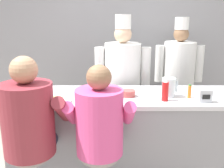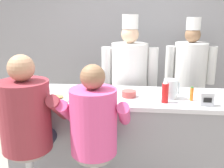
{
  "view_description": "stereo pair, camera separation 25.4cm",
  "coord_description": "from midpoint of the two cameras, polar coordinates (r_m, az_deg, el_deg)",
  "views": [
    {
      "loc": [
        -0.19,
        -2.15,
        1.75
      ],
      "look_at": [
        -0.19,
        0.32,
        1.1
      ],
      "focal_mm": 42.0,
      "sensor_mm": 36.0,
      "label": 1
    },
    {
      "loc": [
        0.07,
        -2.13,
        1.75
      ],
      "look_at": [
        -0.19,
        0.32,
        1.1
      ],
      "focal_mm": 42.0,
      "sensor_mm": 36.0,
      "label": 2
    }
  ],
  "objects": [
    {
      "name": "diner_seated_pink",
      "position": [
        2.15,
        -5.94,
        -9.08
      ],
      "size": [
        0.57,
        0.57,
        1.39
      ],
      "color": "#B2B5BA",
      "rests_on": "ground_plane"
    },
    {
      "name": "coffee_mug_blue",
      "position": [
        2.5,
        -6.01,
        -2.33
      ],
      "size": [
        0.14,
        0.1,
        0.08
      ],
      "color": "#4C7AB2",
      "rests_on": "diner_counter"
    },
    {
      "name": "water_pitcher_clear",
      "position": [
        2.56,
        9.7,
        -0.77
      ],
      "size": [
        0.15,
        0.13,
        0.18
      ],
      "color": "silver",
      "rests_on": "diner_counter"
    },
    {
      "name": "cook_in_whites_far",
      "position": [
        3.77,
        12.64,
        2.16
      ],
      "size": [
        0.67,
        0.43,
        1.72
      ],
      "color": "#232328",
      "rests_on": "ground_plane"
    },
    {
      "name": "ketchup_bottle_red",
      "position": [
        2.43,
        8.79,
        -1.28
      ],
      "size": [
        0.06,
        0.06,
        0.23
      ],
      "color": "red",
      "rests_on": "diner_counter"
    },
    {
      "name": "cereal_bowl",
      "position": [
        2.55,
        0.88,
        -2.06
      ],
      "size": [
        0.14,
        0.14,
        0.06
      ],
      "color": "#B24C47",
      "rests_on": "diner_counter"
    },
    {
      "name": "diner_counter",
      "position": [
        2.79,
        1.4,
        -12.01
      ],
      "size": [
        2.41,
        0.71,
        0.98
      ],
      "color": "gray",
      "rests_on": "ground_plane"
    },
    {
      "name": "hot_sauce_bottle_orange",
      "position": [
        2.56,
        14.03,
        -1.67
      ],
      "size": [
        0.03,
        0.03,
        0.13
      ],
      "color": "orange",
      "rests_on": "diner_counter"
    },
    {
      "name": "wall_back",
      "position": [
        4.15,
        1.01,
        9.27
      ],
      "size": [
        10.0,
        0.06,
        2.7
      ],
      "color": "#99999E",
      "rests_on": "ground_plane"
    },
    {
      "name": "cook_in_whites_near",
      "position": [
        3.26,
        0.27,
        0.87
      ],
      "size": [
        0.69,
        0.44,
        1.76
      ],
      "color": "#232328",
      "rests_on": "ground_plane"
    },
    {
      "name": "napkin_dispenser_chrome",
      "position": [
        2.48,
        17.08,
        -2.56
      ],
      "size": [
        0.11,
        0.07,
        0.12
      ],
      "color": "silver",
      "rests_on": "diner_counter"
    },
    {
      "name": "coffee_mug_white",
      "position": [
        2.66,
        -6.23,
        -1.28
      ],
      "size": [
        0.13,
        0.09,
        0.08
      ],
      "color": "white",
      "rests_on": "diner_counter"
    },
    {
      "name": "breakfast_plate",
      "position": [
        2.48,
        -14.64,
        -3.45
      ],
      "size": [
        0.27,
        0.27,
        0.05
      ],
      "color": "white",
      "rests_on": "diner_counter"
    },
    {
      "name": "diner_seated_maroon",
      "position": [
        2.27,
        -20.41,
        -7.82
      ],
      "size": [
        0.63,
        0.62,
        1.46
      ],
      "color": "#B2B5BA",
      "rests_on": "ground_plane"
    }
  ]
}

